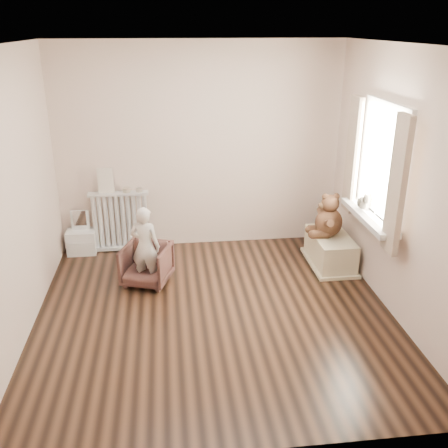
{
  "coord_description": "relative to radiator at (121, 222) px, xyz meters",
  "views": [
    {
      "loc": [
        -0.42,
        -4.38,
        2.76
      ],
      "look_at": [
        0.15,
        0.45,
        0.8
      ],
      "focal_mm": 40.0,
      "sensor_mm": 36.0,
      "label": 1
    }
  ],
  "objects": [
    {
      "name": "paper_doll",
      "position": [
        -0.14,
        0.0,
        0.56
      ],
      "size": [
        0.19,
        0.02,
        0.32
      ],
      "primitive_type": "cube",
      "color": "beige",
      "rests_on": "radiator"
    },
    {
      "name": "curtain_left",
      "position": [
        2.69,
        -1.95,
        1.0
      ],
      "size": [
        0.06,
        0.26,
        1.3
      ],
      "primitive_type": "cube",
      "color": "beige",
      "rests_on": "right_wall"
    },
    {
      "name": "window_sill",
      "position": [
        2.71,
        -1.38,
        0.48
      ],
      "size": [
        0.22,
        1.1,
        0.06
      ],
      "primitive_type": "cube",
      "color": "silver",
      "rests_on": "right_wall"
    },
    {
      "name": "toy_vanity",
      "position": [
        -0.51,
        -0.03,
        -0.11
      ],
      "size": [
        0.36,
        0.26,
        0.56
      ],
      "primitive_type": "cube",
      "color": "silver",
      "rests_on": "floor"
    },
    {
      "name": "tin_b",
      "position": [
        0.26,
        0.0,
        0.42
      ],
      "size": [
        0.08,
        0.08,
        0.04
      ],
      "primitive_type": "cylinder",
      "color": "#A59E8C",
      "rests_on": "radiator"
    },
    {
      "name": "tin_a",
      "position": [
        0.11,
        0.0,
        0.43
      ],
      "size": [
        0.1,
        0.1,
        0.06
      ],
      "primitive_type": "cylinder",
      "color": "#A59E8C",
      "rests_on": "radiator"
    },
    {
      "name": "front_wall",
      "position": [
        1.04,
        -3.48,
        0.91
      ],
      "size": [
        3.6,
        0.02,
        2.6
      ],
      "primitive_type": "cube",
      "color": "beige",
      "rests_on": "ground"
    },
    {
      "name": "plush_cat",
      "position": [
        2.7,
        -1.24,
        0.61
      ],
      "size": [
        0.15,
        0.24,
        0.2
      ],
      "primitive_type": null,
      "rotation": [
        0.0,
        0.0,
        -0.03
      ],
      "color": "#655F54",
      "rests_on": "window_sill"
    },
    {
      "name": "right_wall",
      "position": [
        2.84,
        -1.68,
        0.91
      ],
      "size": [
        0.02,
        3.6,
        2.6
      ],
      "primitive_type": "cube",
      "color": "beige",
      "rests_on": "ground"
    },
    {
      "name": "curtain_right",
      "position": [
        2.69,
        -0.81,
        1.0
      ],
      "size": [
        0.06,
        0.26,
        1.3
      ],
      "primitive_type": "cube",
      "color": "beige",
      "rests_on": "right_wall"
    },
    {
      "name": "child",
      "position": [
        0.35,
        -0.99,
        0.09
      ],
      "size": [
        0.39,
        0.32,
        0.92
      ],
      "primitive_type": "imported",
      "rotation": [
        0.0,
        0.0,
        2.8
      ],
      "color": "beige",
      "rests_on": "armchair"
    },
    {
      "name": "teddy_bear",
      "position": [
        2.52,
        -0.7,
        0.28
      ],
      "size": [
        0.44,
        0.35,
        0.52
      ],
      "primitive_type": null,
      "rotation": [
        0.0,
        0.0,
        -0.05
      ],
      "color": "#3E2516",
      "rests_on": "toy_bench"
    },
    {
      "name": "left_wall",
      "position": [
        -0.76,
        -1.68,
        0.91
      ],
      "size": [
        0.02,
        3.6,
        2.6
      ],
      "primitive_type": "cube",
      "color": "beige",
      "rests_on": "ground"
    },
    {
      "name": "back_wall",
      "position": [
        1.04,
        0.12,
        0.91
      ],
      "size": [
        3.6,
        0.02,
        2.6
      ],
      "primitive_type": "cube",
      "color": "beige",
      "rests_on": "ground"
    },
    {
      "name": "armchair",
      "position": [
        0.35,
        -0.94,
        -0.16
      ],
      "size": [
        0.64,
        0.65,
        0.46
      ],
      "primitive_type": "imported",
      "rotation": [
        0.0,
        0.0,
        -0.34
      ],
      "color": "#4F2E28",
      "rests_on": "floor"
    },
    {
      "name": "window",
      "position": [
        2.8,
        -1.38,
        1.06
      ],
      "size": [
        0.03,
        0.9,
        1.1
      ],
      "primitive_type": "cube",
      "color": "white",
      "rests_on": "right_wall"
    },
    {
      "name": "toy_bench",
      "position": [
        2.56,
        -0.72,
        -0.19
      ],
      "size": [
        0.43,
        0.81,
        0.38
      ],
      "primitive_type": "cube",
      "color": "beige",
      "rests_on": "floor"
    },
    {
      "name": "floor",
      "position": [
        1.04,
        -1.68,
        -0.39
      ],
      "size": [
        3.6,
        3.6,
        0.01
      ],
      "primitive_type": "cube",
      "color": "black",
      "rests_on": "ground"
    },
    {
      "name": "radiator",
      "position": [
        0.0,
        0.0,
        0.0
      ],
      "size": [
        0.75,
        0.14,
        0.79
      ],
      "primitive_type": "cube",
      "color": "silver",
      "rests_on": "floor"
    },
    {
      "name": "ceiling",
      "position": [
        1.04,
        -1.68,
        2.21
      ],
      "size": [
        3.6,
        3.6,
        0.01
      ],
      "primitive_type": "cube",
      "color": "white",
      "rests_on": "ground"
    }
  ]
}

